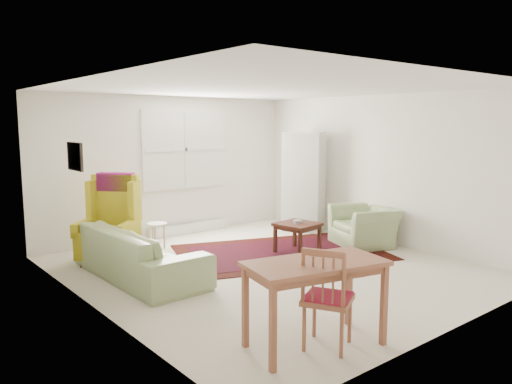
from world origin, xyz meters
TOP-DOWN VIEW (x-y plane):
  - room at (0.02, 0.21)m, footprint 5.04×5.54m
  - rug at (0.69, 0.53)m, footprint 3.67×3.00m
  - sofa at (-1.60, 0.79)m, footprint 0.94×2.30m
  - armchair at (2.10, 0.02)m, footprint 1.17×1.24m
  - wingback_chair at (-1.65, 1.68)m, footprint 1.09×1.09m
  - coffee_table at (0.89, 0.36)m, footprint 0.67×0.67m
  - stool at (-0.70, 1.99)m, footprint 0.40×0.40m
  - cabinet at (2.08, 1.44)m, footprint 0.66×0.84m
  - desk at (-1.30, -2.14)m, footprint 1.36×0.89m
  - desk_chair at (-1.22, -2.23)m, footprint 0.56×0.56m

SIDE VIEW (x-z plane):
  - rug at x=0.69m, z-range 0.00..0.03m
  - stool at x=-0.70m, z-range 0.00..0.43m
  - coffee_table at x=0.89m, z-range 0.00..0.48m
  - armchair at x=2.10m, z-range 0.00..0.78m
  - desk at x=-1.30m, z-range 0.00..0.80m
  - sofa at x=-1.60m, z-range 0.00..0.92m
  - desk_chair at x=-1.22m, z-range 0.00..0.95m
  - wingback_chair at x=-1.65m, z-range 0.00..1.30m
  - cabinet at x=2.08m, z-range 0.00..1.86m
  - room at x=0.02m, z-range 0.00..2.51m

